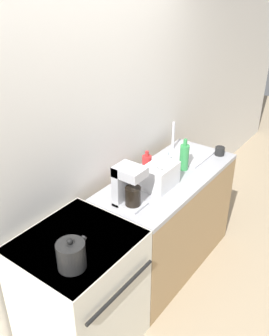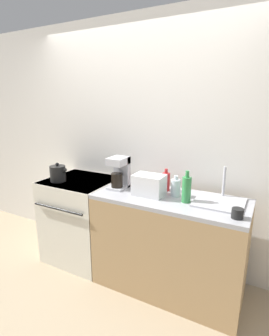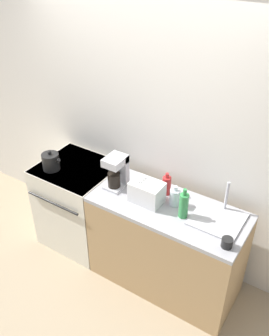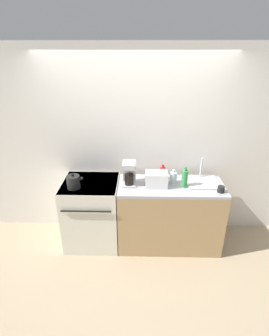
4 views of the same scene
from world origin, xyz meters
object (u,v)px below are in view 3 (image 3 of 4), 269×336
cup_black (227,243)px  bottle_green (184,205)px  toaster (147,192)px  coffee_maker (117,170)px  kettle (51,161)px  bottle_clear (175,197)px  stove (79,203)px  bottle_red (167,185)px

cup_black → bottle_green: bearing=163.3°
toaster → coffee_maker: 0.35m
kettle → bottle_clear: (1.25, 0.16, -0.00)m
coffee_maker → bottle_clear: 0.57m
coffee_maker → cup_black: bearing=-9.6°
kettle → cup_black: kettle is taller
kettle → toaster: kettle is taller
bottle_clear → stove: bearing=-179.1°
stove → kettle: 0.58m
toaster → bottle_green: (0.35, -0.01, 0.02)m
toaster → coffee_maker: size_ratio=0.89×
stove → bottle_red: bearing=7.0°
kettle → bottle_red: 1.15m
bottle_clear → bottle_green: 0.16m
cup_black → bottle_red: bearing=154.8°
kettle → bottle_green: (1.38, 0.07, 0.03)m
stove → coffee_maker: bearing=-1.9°
bottle_clear → coffee_maker: bearing=-176.5°
coffee_maker → kettle: bearing=-169.4°
stove → bottle_green: bottle_green is taller
kettle → bottle_clear: size_ratio=1.09×
bottle_clear → bottle_red: bearing=143.3°
kettle → bottle_clear: bearing=7.4°
coffee_maker → bottle_red: 0.46m
stove → bottle_clear: 1.20m
bottle_clear → bottle_green: bearing=-37.0°
bottle_green → stove: bearing=176.3°
stove → kettle: kettle is taller
stove → bottle_red: (0.95, 0.12, 0.54)m
toaster → kettle: bearing=-175.8°
toaster → bottle_red: size_ratio=1.30×
stove → bottle_red: bottle_red is taller
coffee_maker → toaster: bearing=-8.8°
toaster → coffee_maker: coffee_maker is taller
bottle_green → coffee_maker: bearing=174.9°
coffee_maker → cup_black: coffee_maker is taller
kettle → cup_black: bearing=-2.0°
toaster → coffee_maker: (-0.34, 0.05, 0.07)m
bottle_green → toaster: bearing=178.6°
kettle → coffee_maker: size_ratio=0.67×
kettle → bottle_red: bearing=13.2°
kettle → toaster: 1.03m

